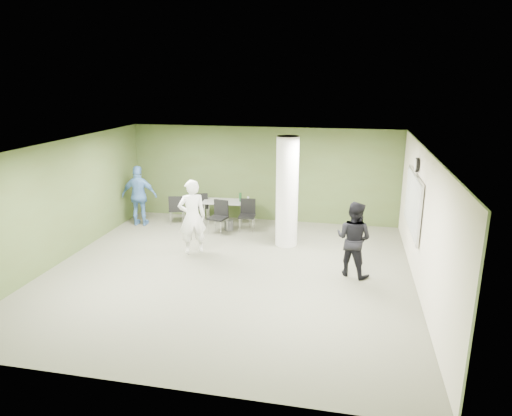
% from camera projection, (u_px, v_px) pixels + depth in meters
% --- Properties ---
extents(floor, '(8.00, 8.00, 0.00)m').
position_uv_depth(floor, '(229.00, 272.00, 10.15)').
color(floor, '#595B48').
rests_on(floor, ground).
extents(ceiling, '(8.00, 8.00, 0.00)m').
position_uv_depth(ceiling, '(227.00, 147.00, 9.38)').
color(ceiling, white).
rests_on(ceiling, wall_back).
extents(wall_back, '(8.00, 2.80, 0.02)m').
position_uv_depth(wall_back, '(263.00, 174.00, 13.53)').
color(wall_back, '#434F25').
rests_on(wall_back, floor).
extents(wall_left, '(0.02, 8.00, 2.80)m').
position_uv_depth(wall_left, '(61.00, 202.00, 10.55)').
color(wall_left, '#434F25').
rests_on(wall_left, floor).
extents(wall_right_cream, '(0.02, 8.00, 2.80)m').
position_uv_depth(wall_right_cream, '(424.00, 223.00, 8.98)').
color(wall_right_cream, beige).
rests_on(wall_right_cream, floor).
extents(column, '(0.56, 0.56, 2.80)m').
position_uv_depth(column, '(287.00, 192.00, 11.45)').
color(column, silver).
rests_on(column, floor).
extents(whiteboard, '(0.05, 2.30, 1.30)m').
position_uv_depth(whiteboard, '(413.00, 203.00, 10.10)').
color(whiteboard, silver).
rests_on(whiteboard, wall_right_cream).
extents(wall_clock, '(0.06, 0.32, 0.32)m').
position_uv_depth(wall_clock, '(417.00, 165.00, 9.87)').
color(wall_clock, black).
rests_on(wall_clock, wall_right_cream).
extents(folding_table, '(1.52, 0.73, 0.95)m').
position_uv_depth(folding_table, '(229.00, 203.00, 13.30)').
color(folding_table, gray).
rests_on(folding_table, floor).
extents(wastebasket, '(0.26, 0.26, 0.30)m').
position_uv_depth(wastebasket, '(229.00, 225.00, 12.90)').
color(wastebasket, '#4C4C4C').
rests_on(wastebasket, floor).
extents(chair_back_left, '(0.53, 0.53, 0.87)m').
position_uv_depth(chair_back_left, '(177.00, 207.00, 13.35)').
color(chair_back_left, black).
rests_on(chair_back_left, floor).
extents(chair_back_right, '(0.57, 0.57, 0.89)m').
position_uv_depth(chair_back_right, '(201.00, 204.00, 13.62)').
color(chair_back_right, black).
rests_on(chair_back_right, floor).
extents(chair_table_left, '(0.54, 0.54, 0.92)m').
position_uv_depth(chair_table_left, '(219.00, 214.00, 12.59)').
color(chair_table_left, black).
rests_on(chair_table_left, floor).
extents(chair_table_right, '(0.48, 0.48, 0.89)m').
position_uv_depth(chair_table_right, '(247.00, 212.00, 12.81)').
color(chair_table_right, black).
rests_on(chair_table_right, floor).
extents(woman_white, '(0.80, 0.72, 1.84)m').
position_uv_depth(woman_white, '(192.00, 217.00, 11.02)').
color(woman_white, white).
rests_on(woman_white, floor).
extents(man_black, '(1.00, 0.91, 1.66)m').
position_uv_depth(man_black, '(354.00, 239.00, 9.79)').
color(man_black, black).
rests_on(man_black, floor).
extents(man_blue, '(1.07, 0.53, 1.76)m').
position_uv_depth(man_blue, '(139.00, 196.00, 13.17)').
color(man_blue, '#4571AC').
rests_on(man_blue, floor).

